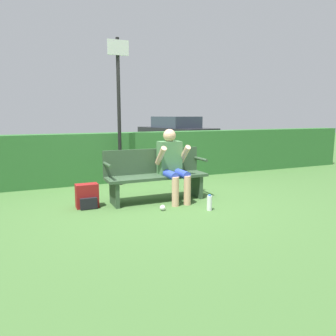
% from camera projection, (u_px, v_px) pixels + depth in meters
% --- Properties ---
extents(ground_plane, '(40.00, 40.00, 0.00)m').
position_uv_depth(ground_plane, '(157.00, 201.00, 5.38)').
color(ground_plane, '#426B33').
extents(hedge_back, '(12.00, 0.39, 1.02)m').
position_uv_depth(hedge_back, '(125.00, 157.00, 6.97)').
color(hedge_back, '#2D662D').
rests_on(hedge_back, ground).
extents(park_bench, '(1.67, 0.45, 0.84)m').
position_uv_depth(park_bench, '(156.00, 174.00, 5.37)').
color(park_bench, '#334C33').
rests_on(park_bench, ground).
extents(person_seated, '(0.51, 0.62, 1.17)m').
position_uv_depth(person_seated, '(172.00, 162.00, 5.31)').
color(person_seated, '#4C7F4C').
rests_on(person_seated, ground).
extents(backpack, '(0.33, 0.25, 0.36)m').
position_uv_depth(backpack, '(87.00, 196.00, 4.96)').
color(backpack, maroon).
rests_on(backpack, ground).
extents(water_bottle, '(0.08, 0.08, 0.24)m').
position_uv_depth(water_bottle, '(209.00, 203.00, 4.82)').
color(water_bottle, white).
rests_on(water_bottle, ground).
extents(signpost, '(0.41, 0.09, 2.84)m').
position_uv_depth(signpost, '(119.00, 103.00, 6.35)').
color(signpost, black).
rests_on(signpost, ground).
extents(parked_car, '(2.73, 4.43, 1.30)m').
position_uv_depth(parked_car, '(176.00, 131.00, 15.87)').
color(parked_car, black).
rests_on(parked_car, ground).
extents(litter_crumple, '(0.08, 0.08, 0.08)m').
position_uv_depth(litter_crumple, '(163.00, 208.00, 4.82)').
color(litter_crumple, silver).
rests_on(litter_crumple, ground).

